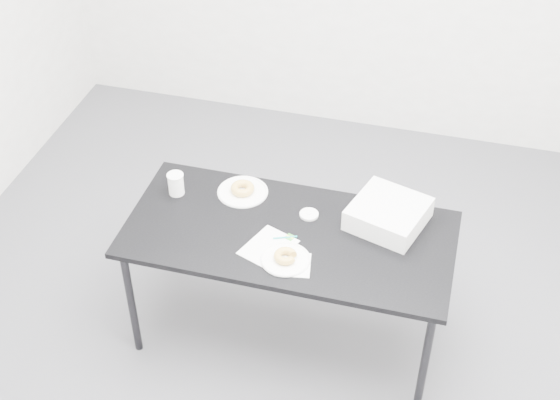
% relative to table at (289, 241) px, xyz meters
% --- Properties ---
extents(floor, '(4.00, 4.00, 0.00)m').
position_rel_table_xyz_m(floor, '(-0.08, 0.05, -0.66)').
color(floor, '#494A4E').
rests_on(floor, ground).
extents(table, '(1.57, 0.74, 0.71)m').
position_rel_table_xyz_m(table, '(0.00, 0.00, 0.00)').
color(table, black).
rests_on(table, floor).
extents(scorecard, '(0.27, 0.30, 0.00)m').
position_rel_table_xyz_m(scorecard, '(-0.07, -0.13, 0.06)').
color(scorecard, white).
rests_on(scorecard, table).
extents(logo_patch, '(0.05, 0.05, 0.00)m').
position_rel_table_xyz_m(logo_patch, '(0.01, -0.04, 0.06)').
color(logo_patch, green).
rests_on(logo_patch, scorecard).
extents(pen, '(0.11, 0.05, 0.01)m').
position_rel_table_xyz_m(pen, '(-0.01, -0.05, 0.06)').
color(pen, '#0D9794').
rests_on(pen, scorecard).
extents(napkin, '(0.18, 0.18, 0.00)m').
position_rel_table_xyz_m(napkin, '(0.07, -0.21, 0.06)').
color(napkin, white).
rests_on(napkin, table).
extents(plate_near, '(0.23, 0.23, 0.01)m').
position_rel_table_xyz_m(plate_near, '(0.03, -0.19, 0.06)').
color(plate_near, white).
rests_on(plate_near, napkin).
extents(donut_near, '(0.11, 0.11, 0.04)m').
position_rel_table_xyz_m(donut_near, '(0.03, -0.19, 0.08)').
color(donut_near, gold).
rests_on(donut_near, plate_near).
extents(plate_far, '(0.26, 0.26, 0.01)m').
position_rel_table_xyz_m(plate_far, '(-0.30, 0.23, 0.06)').
color(plate_far, white).
rests_on(plate_far, table).
extents(donut_far, '(0.13, 0.13, 0.04)m').
position_rel_table_xyz_m(donut_far, '(-0.30, 0.23, 0.08)').
color(donut_far, gold).
rests_on(donut_far, plate_far).
extents(coffee_cup, '(0.08, 0.08, 0.12)m').
position_rel_table_xyz_m(coffee_cup, '(-0.62, 0.14, 0.11)').
color(coffee_cup, white).
rests_on(coffee_cup, table).
extents(cup_lid, '(0.09, 0.09, 0.01)m').
position_rel_table_xyz_m(cup_lid, '(0.06, 0.14, 0.06)').
color(cup_lid, white).
rests_on(cup_lid, table).
extents(bakery_box, '(0.41, 0.41, 0.11)m').
position_rel_table_xyz_m(bakery_box, '(0.44, 0.19, 0.11)').
color(bakery_box, silver).
rests_on(bakery_box, table).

